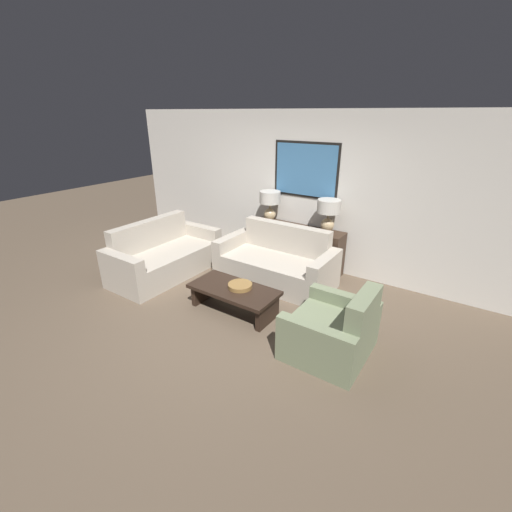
% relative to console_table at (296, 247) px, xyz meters
% --- Properties ---
extents(ground_plane, '(20.00, 20.00, 0.00)m').
position_rel_console_table_xyz_m(ground_plane, '(0.00, -2.06, -0.38)').
color(ground_plane, brown).
extents(back_wall, '(7.81, 0.12, 2.65)m').
position_rel_console_table_xyz_m(back_wall, '(0.00, 0.28, 0.95)').
color(back_wall, beige).
rests_on(back_wall, ground_plane).
extents(console_table, '(1.68, 0.40, 0.76)m').
position_rel_console_table_xyz_m(console_table, '(0.00, 0.00, 0.00)').
color(console_table, '#332319').
rests_on(console_table, ground_plane).
extents(table_lamp_left, '(0.37, 0.37, 0.55)m').
position_rel_console_table_xyz_m(table_lamp_left, '(-0.56, 0.00, 0.74)').
color(table_lamp_left, tan).
rests_on(table_lamp_left, console_table).
extents(table_lamp_right, '(0.37, 0.37, 0.55)m').
position_rel_console_table_xyz_m(table_lamp_right, '(0.56, 0.00, 0.74)').
color(table_lamp_right, tan).
rests_on(table_lamp_right, console_table).
extents(couch_by_back_wall, '(1.90, 0.91, 0.90)m').
position_rel_console_table_xyz_m(couch_by_back_wall, '(0.00, -0.66, -0.08)').
color(couch_by_back_wall, '#ADA393').
rests_on(couch_by_back_wall, ground_plane).
extents(couch_by_side, '(0.91, 1.90, 0.90)m').
position_rel_console_table_xyz_m(couch_by_side, '(-1.75, -1.50, -0.08)').
color(couch_by_side, '#ADA393').
rests_on(couch_by_side, ground_plane).
extents(coffee_table, '(1.24, 0.60, 0.36)m').
position_rel_console_table_xyz_m(coffee_table, '(-0.01, -1.80, -0.11)').
color(coffee_table, black).
rests_on(coffee_table, ground_plane).
extents(decorative_bowl, '(0.34, 0.34, 0.06)m').
position_rel_console_table_xyz_m(decorative_bowl, '(0.06, -1.74, 0.01)').
color(decorative_bowl, olive).
rests_on(decorative_bowl, coffee_table).
extents(armchair_near_back_wall, '(0.88, 0.96, 0.86)m').
position_rel_console_table_xyz_m(armchair_near_back_wall, '(1.49, -1.88, -0.10)').
color(armchair_near_back_wall, '#707A5B').
rests_on(armchair_near_back_wall, ground_plane).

